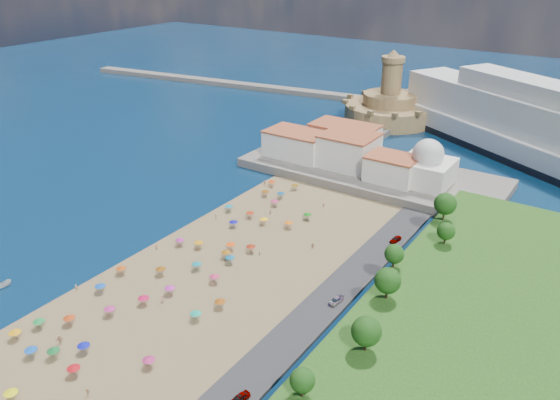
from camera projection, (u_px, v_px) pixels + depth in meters
The scene contains 12 objects.
ground at pixel (213, 258), 140.73m from camera, with size 700.00×700.00×0.00m, color #071938.
terrace at pixel (371, 173), 189.98m from camera, with size 90.00×36.00×3.00m, color #59544C.
jetty at pixel (359, 136), 227.56m from camera, with size 18.00×70.00×2.40m, color #59544C.
breakwater at pixel (239, 85), 310.86m from camera, with size 200.00×7.00×2.60m, color #59544C.
waterfront_buildings at pixel (340, 148), 194.36m from camera, with size 57.00×29.00×11.00m.
domed_building at pixel (427, 166), 175.22m from camera, with size 16.00×16.00×15.00m.
fortress at pixel (389, 107), 247.82m from camera, with size 40.00×40.00×32.40m.
cruise_ship at pixel (544, 136), 197.73m from camera, with size 155.18×103.31×36.06m.
beach_parasols at pixel (170, 274), 130.11m from camera, with size 32.18×115.92×2.20m.
beachgoers at pixel (204, 253), 140.81m from camera, with size 36.77×103.49×1.88m.
parked_cars at pixel (332, 304), 120.52m from camera, with size 2.40×73.10×1.44m.
hillside_trees at pixel (380, 294), 109.03m from camera, with size 12.21×105.55×7.70m.
Camera 1 is at (81.83, -91.00, 73.16)m, focal length 35.00 mm.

